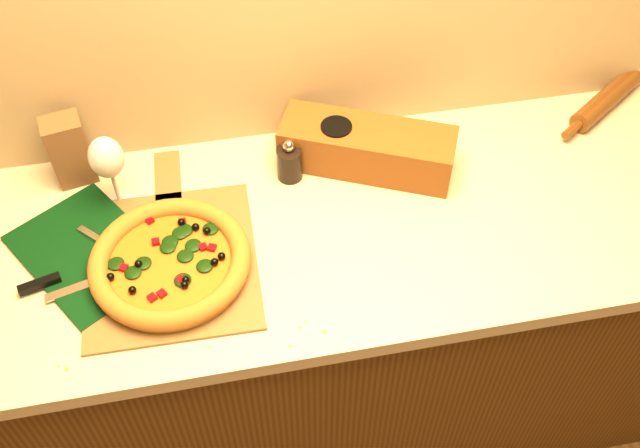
{
  "coord_description": "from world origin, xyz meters",
  "views": [
    {
      "loc": [
        -0.22,
        0.38,
        2.15
      ],
      "look_at": [
        -0.03,
        1.38,
        0.96
      ],
      "focal_mm": 40.0,
      "sensor_mm": 36.0,
      "label": 1
    }
  ],
  "objects_px": {
    "pizza": "(170,262)",
    "pepper_grinder": "(289,162)",
    "cutting_board": "(87,253)",
    "wine_glass": "(107,159)",
    "dark_jar": "(336,144)",
    "pizza_peel": "(171,256)",
    "rolling_pin": "(607,99)"
  },
  "relations": [
    {
      "from": "rolling_pin",
      "to": "pizza_peel",
      "type": "bearing_deg",
      "value": -165.93
    },
    {
      "from": "pepper_grinder",
      "to": "cutting_board",
      "type": "bearing_deg",
      "value": -162.23
    },
    {
      "from": "pepper_grinder",
      "to": "pizza_peel",
      "type": "bearing_deg",
      "value": -146.48
    },
    {
      "from": "cutting_board",
      "to": "rolling_pin",
      "type": "distance_m",
      "value": 1.37
    },
    {
      "from": "pizza",
      "to": "dark_jar",
      "type": "relative_size",
      "value": 2.89
    },
    {
      "from": "dark_jar",
      "to": "wine_glass",
      "type": "bearing_deg",
      "value": -176.49
    },
    {
      "from": "rolling_pin",
      "to": "dark_jar",
      "type": "bearing_deg",
      "value": -174.87
    },
    {
      "from": "wine_glass",
      "to": "rolling_pin",
      "type": "bearing_deg",
      "value": 4.46
    },
    {
      "from": "pepper_grinder",
      "to": "dark_jar",
      "type": "distance_m",
      "value": 0.12
    },
    {
      "from": "pizza_peel",
      "to": "rolling_pin",
      "type": "xyz_separation_m",
      "value": [
        1.17,
        0.29,
        0.02
      ]
    },
    {
      "from": "pizza_peel",
      "to": "dark_jar",
      "type": "bearing_deg",
      "value": 29.48
    },
    {
      "from": "pizza",
      "to": "cutting_board",
      "type": "bearing_deg",
      "value": 156.35
    },
    {
      "from": "pizza",
      "to": "pepper_grinder",
      "type": "relative_size",
      "value": 3.0
    },
    {
      "from": "cutting_board",
      "to": "wine_glass",
      "type": "relative_size",
      "value": 2.14
    },
    {
      "from": "rolling_pin",
      "to": "dark_jar",
      "type": "height_order",
      "value": "dark_jar"
    },
    {
      "from": "rolling_pin",
      "to": "cutting_board",
      "type": "bearing_deg",
      "value": -169.56
    },
    {
      "from": "pizza",
      "to": "pepper_grinder",
      "type": "height_order",
      "value": "pepper_grinder"
    },
    {
      "from": "pizza_peel",
      "to": "dark_jar",
      "type": "height_order",
      "value": "dark_jar"
    },
    {
      "from": "cutting_board",
      "to": "rolling_pin",
      "type": "xyz_separation_m",
      "value": [
        1.35,
        0.25,
        0.02
      ]
    },
    {
      "from": "pizza_peel",
      "to": "cutting_board",
      "type": "bearing_deg",
      "value": 167.88
    },
    {
      "from": "pizza_peel",
      "to": "pizza",
      "type": "height_order",
      "value": "pizza"
    },
    {
      "from": "pepper_grinder",
      "to": "wine_glass",
      "type": "bearing_deg",
      "value": -179.22
    },
    {
      "from": "pizza_peel",
      "to": "wine_glass",
      "type": "distance_m",
      "value": 0.26
    },
    {
      "from": "pizza_peel",
      "to": "wine_glass",
      "type": "xyz_separation_m",
      "value": [
        -0.11,
        0.19,
        0.14
      ]
    },
    {
      "from": "pizza_peel",
      "to": "pepper_grinder",
      "type": "xyz_separation_m",
      "value": [
        0.3,
        0.2,
        0.04
      ]
    },
    {
      "from": "pizza_peel",
      "to": "pizza",
      "type": "bearing_deg",
      "value": -89.26
    },
    {
      "from": "pizza_peel",
      "to": "wine_glass",
      "type": "relative_size",
      "value": 2.85
    },
    {
      "from": "cutting_board",
      "to": "dark_jar",
      "type": "distance_m",
      "value": 0.63
    },
    {
      "from": "pizza_peel",
      "to": "rolling_pin",
      "type": "relative_size",
      "value": 1.63
    },
    {
      "from": "pizza_peel",
      "to": "pepper_grinder",
      "type": "distance_m",
      "value": 0.36
    },
    {
      "from": "cutting_board",
      "to": "wine_glass",
      "type": "xyz_separation_m",
      "value": [
        0.07,
        0.15,
        0.13
      ]
    },
    {
      "from": "pizza_peel",
      "to": "pizza",
      "type": "xyz_separation_m",
      "value": [
        -0.0,
        -0.04,
        0.03
      ]
    }
  ]
}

